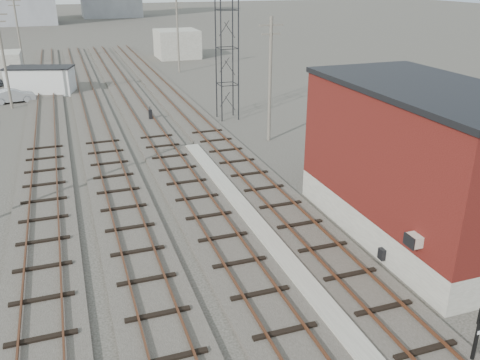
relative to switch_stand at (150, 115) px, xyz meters
name	(u,v)px	position (x,y,z in m)	size (l,w,h in m)	color
ground	(126,73)	(1.00, 23.65, -0.55)	(320.00, 320.00, 0.00)	#282621
track_right	(183,109)	(3.50, 2.65, -0.45)	(3.20, 90.00, 0.39)	#332D28
track_mid_right	(140,113)	(-0.50, 2.65, -0.45)	(3.20, 90.00, 0.39)	#332D28
track_mid_left	(94,117)	(-4.50, 2.65, -0.45)	(3.20, 90.00, 0.39)	#332D28
track_left	(46,121)	(-8.50, 2.65, -0.45)	(3.20, 90.00, 0.39)	#332D28
platform_curb	(264,234)	(1.50, -22.35, -0.42)	(0.90, 28.00, 0.26)	gray
brick_building	(422,163)	(8.50, -24.35, 3.08)	(6.54, 12.20, 7.22)	gray
lattice_tower	(227,29)	(6.50, -1.35, 6.95)	(1.60, 1.60, 15.00)	black
utility_pole_left_b	(3,56)	(-11.50, 8.65, 4.24)	(1.80, 0.24, 9.00)	#595147
utility_pole_left_c	(18,29)	(-11.50, 33.65, 4.24)	(1.80, 0.24, 9.00)	#595147
utility_pole_right_a	(270,77)	(7.50, -8.35, 4.24)	(1.80, 0.24, 9.00)	#595147
utility_pole_right_b	(178,33)	(7.50, 21.65, 4.24)	(1.80, 0.24, 9.00)	#595147
shed_right	(177,44)	(10.00, 33.65, 1.45)	(6.00, 6.00, 4.00)	gray
switch_stand	(150,115)	(0.00, 0.00, 0.00)	(0.28, 0.28, 1.17)	black
site_trailer	(41,80)	(-8.88, 14.17, 0.87)	(7.28, 4.72, 2.83)	silver
car_silver	(13,96)	(-11.44, 11.12, 0.11)	(1.40, 4.01, 1.32)	#A1A3A8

